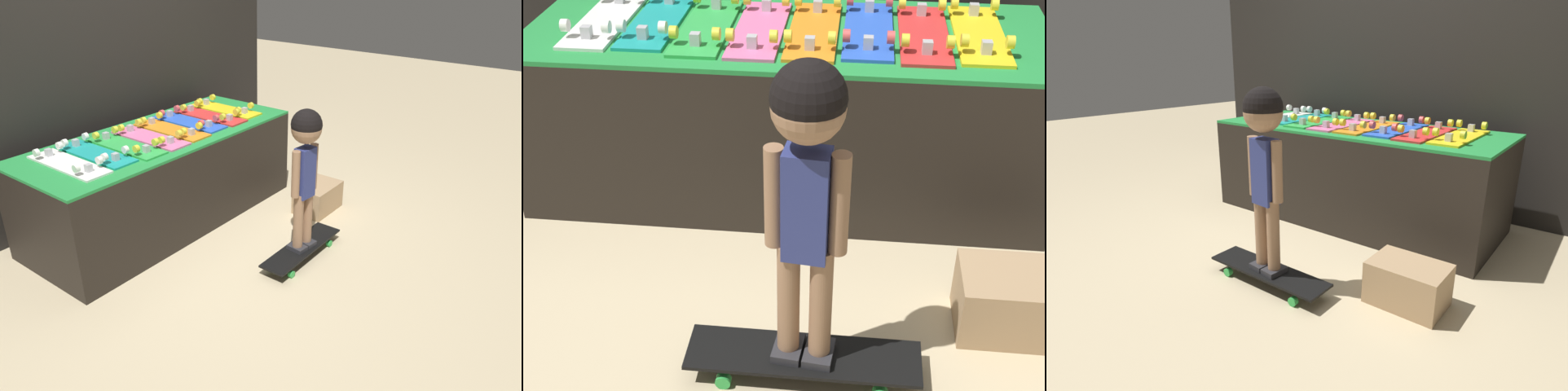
# 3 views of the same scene
# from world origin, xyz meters

# --- Properties ---
(ground_plane) EXTENTS (16.00, 16.00, 0.00)m
(ground_plane) POSITION_xyz_m (0.00, 0.00, 0.00)
(ground_plane) COLOR beige
(display_rack) EXTENTS (2.27, 0.91, 0.76)m
(display_rack) POSITION_xyz_m (0.00, 0.59, 0.38)
(display_rack) COLOR black
(display_rack) RESTS_ON ground_plane
(skateboard_white_on_rack) EXTENTS (0.21, 0.69, 0.09)m
(skateboard_white_on_rack) POSITION_xyz_m (-0.81, 0.60, 0.77)
(skateboard_white_on_rack) COLOR white
(skateboard_white_on_rack) RESTS_ON display_rack
(skateboard_teal_on_rack) EXTENTS (0.21, 0.69, 0.09)m
(skateboard_teal_on_rack) POSITION_xyz_m (-0.58, 0.62, 0.77)
(skateboard_teal_on_rack) COLOR teal
(skateboard_teal_on_rack) RESTS_ON display_rack
(skateboard_green_on_rack) EXTENTS (0.21, 0.69, 0.09)m
(skateboard_green_on_rack) POSITION_xyz_m (-0.35, 0.57, 0.77)
(skateboard_green_on_rack) COLOR green
(skateboard_green_on_rack) RESTS_ON display_rack
(skateboard_pink_on_rack) EXTENTS (0.21, 0.69, 0.09)m
(skateboard_pink_on_rack) POSITION_xyz_m (-0.12, 0.57, 0.77)
(skateboard_pink_on_rack) COLOR pink
(skateboard_pink_on_rack) RESTS_ON display_rack
(skateboard_orange_on_rack) EXTENTS (0.21, 0.69, 0.09)m
(skateboard_orange_on_rack) POSITION_xyz_m (0.12, 0.58, 0.77)
(skateboard_orange_on_rack) COLOR orange
(skateboard_orange_on_rack) RESTS_ON display_rack
(skateboard_blue_on_rack) EXTENTS (0.21, 0.69, 0.09)m
(skateboard_blue_on_rack) POSITION_xyz_m (0.35, 0.61, 0.77)
(skateboard_blue_on_rack) COLOR blue
(skateboard_blue_on_rack) RESTS_ON display_rack
(skateboard_red_on_rack) EXTENTS (0.21, 0.69, 0.09)m
(skateboard_red_on_rack) POSITION_xyz_m (0.58, 0.58, 0.77)
(skateboard_red_on_rack) COLOR red
(skateboard_red_on_rack) RESTS_ON display_rack
(skateboard_yellow_on_rack) EXTENTS (0.21, 0.69, 0.09)m
(skateboard_yellow_on_rack) POSITION_xyz_m (0.81, 0.61, 0.77)
(skateboard_yellow_on_rack) COLOR yellow
(skateboard_yellow_on_rack) RESTS_ON display_rack
(skateboard_on_floor) EXTENTS (0.79, 0.20, 0.09)m
(skateboard_on_floor) POSITION_xyz_m (0.19, -0.66, 0.08)
(skateboard_on_floor) COLOR black
(skateboard_on_floor) RESTS_ON ground_plane
(child) EXTENTS (0.25, 0.21, 1.05)m
(child) POSITION_xyz_m (0.19, -0.66, 0.82)
(child) COLOR #2D2D33
(child) RESTS_ON skateboard_on_floor
(storage_box) EXTENTS (0.40, 0.28, 0.24)m
(storage_box) POSITION_xyz_m (0.92, -0.34, 0.12)
(storage_box) COLOR tan
(storage_box) RESTS_ON ground_plane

